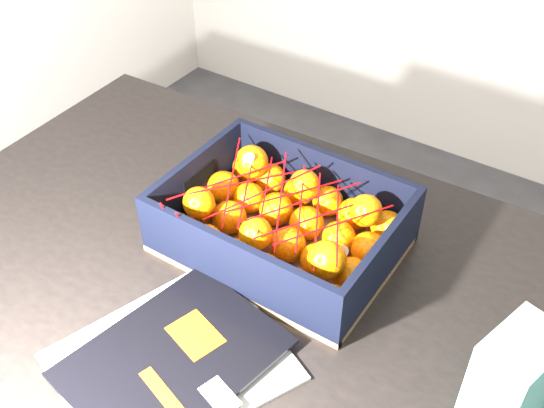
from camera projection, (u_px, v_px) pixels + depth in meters
The scene contains 7 objects.
room_shell at pixel (472, 135), 0.43m from camera, with size 3.54×3.54×2.50m.
table at pixel (245, 318), 1.07m from camera, with size 1.23×0.84×0.75m.
magazine_stack at pixel (173, 359), 0.88m from camera, with size 0.34×0.34×0.02m.
produce_crate at pixel (282, 229), 1.04m from camera, with size 0.37×0.27×0.11m.
clementine_heap at pixel (282, 223), 1.04m from camera, with size 0.34×0.26×0.10m.
mesh_net at pixel (274, 201), 1.00m from camera, with size 0.30×0.24×0.09m.
retail_carton at pixel (511, 381), 0.77m from camera, with size 0.07×0.10×0.16m, color silver.
Camera 1 is at (0.09, -0.37, 1.49)m, focal length 42.29 mm.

